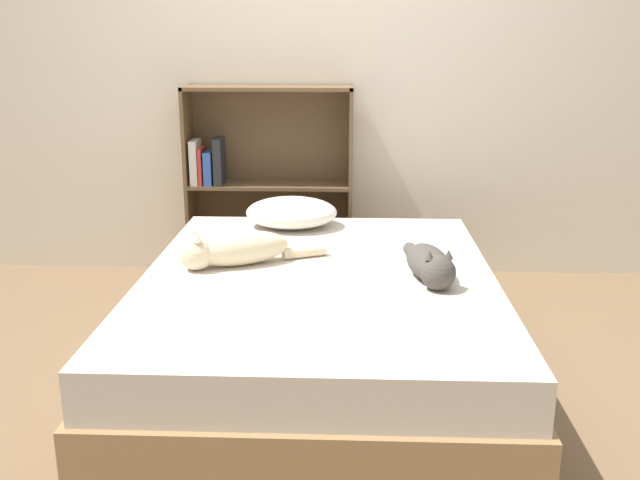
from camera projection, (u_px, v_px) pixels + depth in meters
The scene contains 7 objects.
ground_plane at pixel (319, 371), 2.99m from camera, with size 8.00×8.00×0.00m, color brown.
wall_back at pixel (329, 55), 3.97m from camera, with size 8.00×0.06×2.50m.
bed at pixel (319, 324), 2.93m from camera, with size 1.45×1.87×0.43m.
pillow at pixel (291, 212), 3.54m from camera, with size 0.45×0.37×0.15m.
cat_light at pixel (232, 249), 2.95m from camera, with size 0.60×0.33×0.16m.
cat_dark at pixel (430, 264), 2.78m from camera, with size 0.20×0.52×0.16m.
bookshelf at pixel (265, 181), 4.05m from camera, with size 0.93×0.26×1.09m.
Camera 1 is at (0.12, -2.71, 1.36)m, focal length 40.00 mm.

